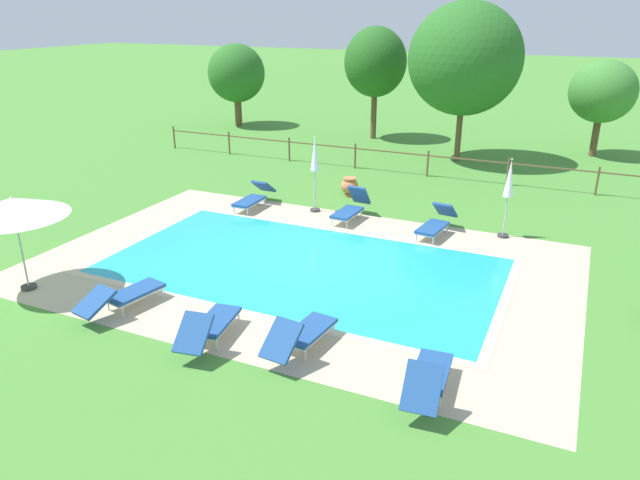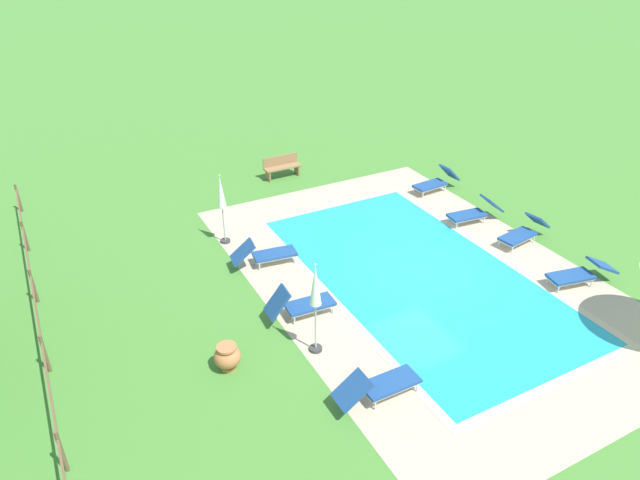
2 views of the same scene
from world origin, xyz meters
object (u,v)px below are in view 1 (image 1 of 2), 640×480
at_px(sun_lounger_north_near_steps, 436,223).
at_px(sun_lounger_south_end, 429,377).
at_px(tree_west_mid, 375,62).
at_px(terracotta_urn_near_fence, 350,186).
at_px(patio_umbrella_closed_row_west, 315,160).
at_px(sun_lounger_north_far, 351,208).
at_px(tree_centre, 603,92).
at_px(sun_lounger_south_mid, 210,325).
at_px(patio_umbrella_closed_row_mid_west, 509,185).
at_px(tree_east_mid, 236,73).
at_px(tree_far_west, 465,59).
at_px(sun_lounger_south_near_corner, 254,197).
at_px(patio_umbrella_open_foreground, 13,207).
at_px(sun_lounger_north_mid, 301,333).
at_px(sun_lounger_north_end, 124,295).

xyz_separation_m(sun_lounger_north_near_steps, sun_lounger_south_end, (1.82, -7.81, 0.01)).
bearing_deg(tree_west_mid, terracotta_urn_near_fence, -75.10).
bearing_deg(patio_umbrella_closed_row_west, sun_lounger_north_far, -11.35).
xyz_separation_m(sun_lounger_north_far, tree_centre, (6.82, 12.64, 2.48)).
distance_m(sun_lounger_north_near_steps, sun_lounger_north_far, 2.81).
bearing_deg(terracotta_urn_near_fence, sun_lounger_south_mid, -83.70).
bearing_deg(patio_umbrella_closed_row_mid_west, patio_umbrella_closed_row_west, -178.64).
bearing_deg(tree_east_mid, patio_umbrella_closed_row_mid_west, -36.02).
distance_m(sun_lounger_north_far, patio_umbrella_closed_row_mid_west, 4.84).
bearing_deg(sun_lounger_north_near_steps, tree_far_west, 98.64).
relative_size(sun_lounger_south_near_corner, patio_umbrella_closed_row_west, 0.81).
distance_m(sun_lounger_north_far, tree_far_west, 10.12).
bearing_deg(tree_west_mid, sun_lounger_north_near_steps, -62.71).
bearing_deg(patio_umbrella_open_foreground, sun_lounger_north_near_steps, 43.71).
xyz_separation_m(sun_lounger_south_mid, patio_umbrella_open_foreground, (-5.36, 0.21, 1.68)).
bearing_deg(sun_lounger_south_mid, patio_umbrella_open_foreground, 177.80).
relative_size(tree_west_mid, tree_centre, 1.29).
distance_m(patio_umbrella_closed_row_mid_west, tree_east_mid, 20.41).
bearing_deg(patio_umbrella_closed_row_west, sun_lounger_north_mid, -66.88).
bearing_deg(patio_umbrella_closed_row_mid_west, patio_umbrella_open_foreground, -140.01).
distance_m(sun_lounger_north_mid, terracotta_urn_near_fence, 10.42).
xyz_separation_m(sun_lounger_north_end, tree_centre, (9.18, 20.35, 2.52)).
distance_m(sun_lounger_north_end, patio_umbrella_open_foreground, 3.31).
height_order(tree_far_west, tree_east_mid, tree_far_west).
distance_m(patio_umbrella_closed_row_west, patio_umbrella_closed_row_mid_west, 6.04).
bearing_deg(sun_lounger_north_near_steps, tree_centre, 72.65).
bearing_deg(patio_umbrella_closed_row_mid_west, tree_west_mid, 125.03).
bearing_deg(sun_lounger_north_near_steps, sun_lounger_south_end, -76.87).
distance_m(sun_lounger_south_near_corner, tree_west_mid, 12.90).
relative_size(sun_lounger_south_near_corner, tree_east_mid, 0.45).
xyz_separation_m(sun_lounger_north_far, patio_umbrella_closed_row_west, (-1.38, 0.28, 1.33)).
bearing_deg(sun_lounger_south_near_corner, sun_lounger_south_end, -44.07).
distance_m(sun_lounger_north_near_steps, tree_centre, 13.68).
bearing_deg(tree_far_west, sun_lounger_north_far, -98.44).
xyz_separation_m(tree_far_west, tree_centre, (5.45, 3.41, -1.44)).
relative_size(sun_lounger_north_mid, tree_west_mid, 0.37).
height_order(sun_lounger_north_mid, patio_umbrella_open_foreground, patio_umbrella_open_foreground).
distance_m(sun_lounger_south_mid, patio_umbrella_closed_row_west, 8.58).
height_order(sun_lounger_south_near_corner, terracotta_urn_near_fence, sun_lounger_south_near_corner).
height_order(sun_lounger_south_mid, patio_umbrella_closed_row_mid_west, patio_umbrella_closed_row_mid_west).
relative_size(sun_lounger_south_end, tree_west_mid, 0.36).
relative_size(sun_lounger_south_near_corner, tree_far_west, 0.30).
xyz_separation_m(sun_lounger_north_far, patio_umbrella_open_foreground, (-5.20, -7.85, 1.66)).
relative_size(patio_umbrella_open_foreground, tree_east_mid, 0.54).
relative_size(sun_lounger_south_mid, tree_east_mid, 0.46).
xyz_separation_m(sun_lounger_north_far, sun_lounger_south_end, (4.62, -8.01, -0.01)).
xyz_separation_m(sun_lounger_north_mid, tree_west_mid, (-5.59, 19.82, 3.40)).
bearing_deg(sun_lounger_north_end, tree_east_mid, 115.18).
xyz_separation_m(tree_far_west, tree_west_mid, (-4.98, 2.99, -0.53)).
distance_m(tree_west_mid, tree_east_mid, 8.26).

